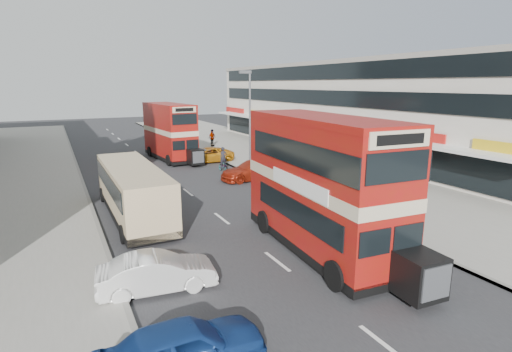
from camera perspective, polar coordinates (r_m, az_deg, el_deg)
ground at (r=15.19m, az=6.94°, el=-14.90°), size 160.00×160.00×0.00m
road_surface at (r=32.76m, az=-12.84°, el=0.20°), size 12.00×90.00×0.01m
pavement_right at (r=37.40m, az=5.25°, el=2.15°), size 12.00×90.00×0.15m
kerb_left at (r=31.89m, az=-23.51°, el=-0.79°), size 0.20×90.00×0.16m
kerb_right at (r=34.68m, az=-3.04°, el=1.33°), size 0.20×90.00×0.16m
commercial_row at (r=43.11m, az=13.05°, el=9.50°), size 9.90×46.20×9.30m
wooded_hill at (r=108.49m, az=32.11°, el=7.30°), size 172.80×230.40×20.00m
street_lamp at (r=32.41m, az=-1.00°, el=8.94°), size 1.00×0.20×8.12m
bus_main at (r=17.03m, az=9.38°, el=-1.20°), size 3.42×10.36×5.61m
bus_second at (r=38.92m, az=-12.21°, el=6.24°), size 3.25×9.36×5.12m
coach at (r=22.58m, az=-17.16°, el=-1.83°), size 2.59×9.77×2.58m
car_left_near at (r=10.89m, az=-10.29°, el=-23.00°), size 4.25×1.82×1.43m
car_left_front at (r=14.71m, az=-13.93°, el=-13.25°), size 4.20×1.89×1.34m
car_right_a at (r=30.21m, az=-0.39°, el=0.89°), size 5.19×2.27×1.48m
car_right_b at (r=37.17m, az=-6.99°, el=2.99°), size 5.05×2.66×1.35m
car_right_c at (r=47.26m, az=-11.83°, el=5.01°), size 4.34×1.87×1.46m
pedestrian_near at (r=29.20m, az=4.68°, el=1.10°), size 0.82×0.71×1.86m
pedestrian_far at (r=45.82m, az=-6.28°, el=5.44°), size 1.21×0.99×1.92m
cyclist at (r=33.02m, az=-4.66°, el=1.84°), size 0.72×1.61×2.05m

